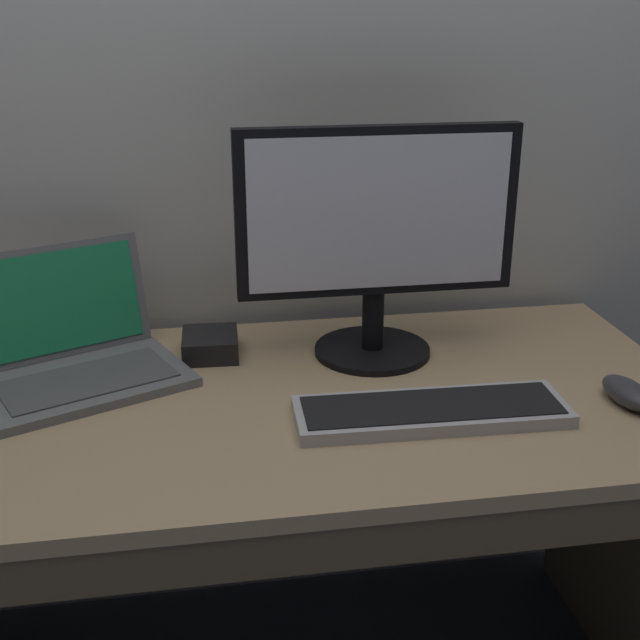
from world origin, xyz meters
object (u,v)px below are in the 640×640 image
(laptop_space_gray, at_px, (75,354))
(external_drive_box, at_px, (210,345))
(external_monitor, at_px, (377,232))
(computer_mouse, at_px, (627,393))
(wired_keyboard, at_px, (431,411))

(laptop_space_gray, bearing_deg, external_drive_box, 14.23)
(external_monitor, xyz_separation_m, computer_mouse, (0.38, -0.27, -0.23))
(laptop_space_gray, height_order, external_drive_box, laptop_space_gray)
(external_monitor, distance_m, wired_keyboard, 0.36)
(wired_keyboard, xyz_separation_m, external_drive_box, (-0.35, 0.32, 0.01))
(laptop_space_gray, distance_m, external_drive_box, 0.25)
(external_monitor, xyz_separation_m, external_drive_box, (-0.31, 0.06, -0.23))
(laptop_space_gray, bearing_deg, external_monitor, 0.65)
(laptop_space_gray, relative_size, wired_keyboard, 0.95)
(laptop_space_gray, xyz_separation_m, external_drive_box, (0.25, 0.06, -0.03))
(wired_keyboard, bearing_deg, external_monitor, 98.00)
(wired_keyboard, height_order, computer_mouse, computer_mouse)
(computer_mouse, relative_size, external_drive_box, 1.04)
(laptop_space_gray, xyz_separation_m, wired_keyboard, (0.60, -0.26, -0.04))
(external_monitor, distance_m, external_drive_box, 0.39)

